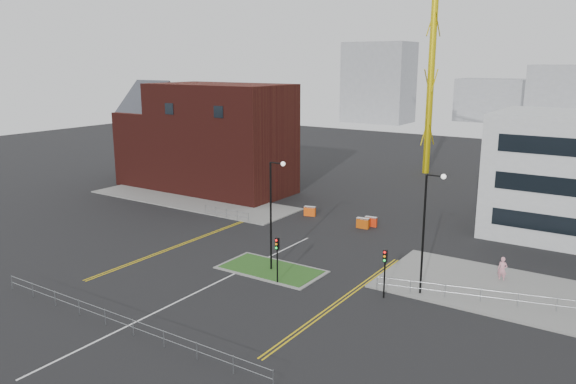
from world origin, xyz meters
name	(u,v)px	position (x,y,z in m)	size (l,w,h in m)	color
ground	(185,298)	(0.00, 0.00, 0.00)	(200.00, 200.00, 0.00)	black
pavement_left	(191,200)	(-20.00, 22.00, 0.06)	(28.00, 8.00, 0.12)	slate
pavement_right	(547,300)	(22.00, 14.00, 0.06)	(24.00, 10.00, 0.12)	slate
island_kerb	(271,270)	(2.00, 8.00, 0.04)	(8.60, 4.60, 0.08)	slate
grass_island	(271,269)	(2.00, 8.00, 0.06)	(8.00, 4.00, 0.12)	#22501A
brick_building	(204,138)	(-22.97, 28.00, 6.85)	(24.20, 10.07, 14.24)	#411410
tower_crane	(469,1)	(3.55, 52.77, 24.81)	(49.54, 20.71, 35.81)	#DCC20C
streetlamp_island	(273,207)	(2.22, 8.00, 5.41)	(1.46, 0.36, 9.18)	black
streetlamp_right_near	(427,224)	(14.22, 10.00, 5.41)	(1.46, 0.36, 9.18)	black
traffic_light_island	(277,252)	(4.00, 5.98, 2.57)	(0.28, 0.33, 3.65)	black
traffic_light_right	(385,264)	(12.00, 7.98, 2.57)	(0.28, 0.33, 3.65)	black
railing_front	(119,319)	(0.00, -6.00, 0.78)	(24.05, 0.05, 1.10)	gray
railing_left	(227,212)	(-11.00, 18.00, 0.74)	(6.05, 0.05, 1.10)	gray
railing_right	(518,298)	(20.50, 11.50, 0.78)	(19.05, 5.05, 1.10)	gray
centre_line	(204,289)	(0.00, 2.00, 0.01)	(0.15, 30.00, 0.01)	silver
yellow_left_a	(189,241)	(-9.00, 10.00, 0.01)	(0.12, 24.00, 0.01)	gold
yellow_left_b	(192,241)	(-8.70, 10.00, 0.01)	(0.12, 24.00, 0.01)	gold
yellow_right_a	(340,299)	(9.50, 6.00, 0.01)	(0.12, 20.00, 0.01)	gold
yellow_right_b	(344,300)	(9.80, 6.00, 0.01)	(0.12, 20.00, 0.01)	gold
skyline_a	(379,83)	(-40.00, 120.00, 11.00)	(18.00, 12.00, 22.00)	gray
skyline_d	(513,101)	(-8.00, 140.00, 6.00)	(30.00, 12.00, 12.00)	gray
pedestrian	(502,269)	(18.39, 15.93, 0.99)	(0.72, 0.47, 1.97)	pink
barrier_left	(310,211)	(-4.02, 24.00, 0.59)	(1.35, 0.70, 1.08)	#ED510D
barrier_mid	(363,223)	(3.00, 22.93, 0.59)	(1.33, 0.53, 1.09)	#C34D0A
barrier_right	(371,221)	(3.41, 24.00, 0.56)	(1.28, 0.56, 1.04)	#F1320D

